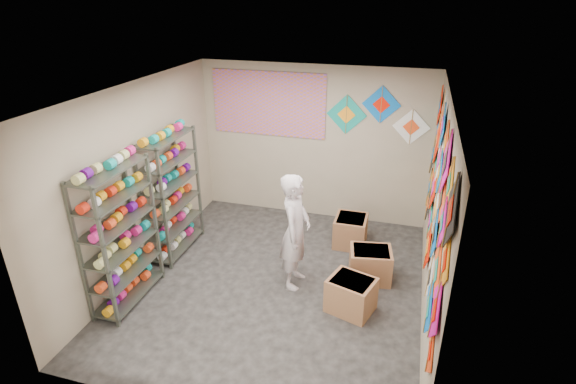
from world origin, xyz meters
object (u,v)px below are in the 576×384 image
(shelf_rack_back, at_px, (172,195))
(carton_a, at_px, (351,295))
(shelf_rack_front, at_px, (120,237))
(carton_b, at_px, (370,264))
(shopkeeper, at_px, (295,231))
(carton_c, at_px, (350,231))

(shelf_rack_back, xyz_separation_m, carton_a, (2.89, -0.73, -0.72))
(shelf_rack_front, height_order, carton_b, shelf_rack_front)
(shelf_rack_front, bearing_deg, carton_b, 23.58)
(shopkeeper, relative_size, carton_c, 3.02)
(carton_a, distance_m, carton_b, 0.78)
(shelf_rack_front, bearing_deg, shelf_rack_back, 90.00)
(carton_b, bearing_deg, shelf_rack_front, -166.21)
(shopkeeper, bearing_deg, carton_a, -113.60)
(shelf_rack_front, height_order, carton_a, shelf_rack_front)
(shopkeeper, bearing_deg, carton_c, -24.55)
(shopkeeper, bearing_deg, shelf_rack_front, 115.09)
(shelf_rack_front, xyz_separation_m, carton_a, (2.89, 0.57, -0.72))
(carton_a, bearing_deg, shopkeeper, 173.70)
(shelf_rack_back, distance_m, carton_c, 2.87)
(shopkeeper, height_order, carton_a, shopkeeper)
(shelf_rack_front, height_order, shelf_rack_back, same)
(shelf_rack_back, bearing_deg, carton_c, 19.07)
(shelf_rack_back, height_order, carton_b, shelf_rack_back)
(shopkeeper, bearing_deg, carton_b, -68.63)
(carton_b, xyz_separation_m, carton_c, (-0.41, 0.88, 0.00))
(shelf_rack_front, bearing_deg, carton_c, 40.05)
(shelf_rack_front, bearing_deg, shopkeeper, 24.78)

